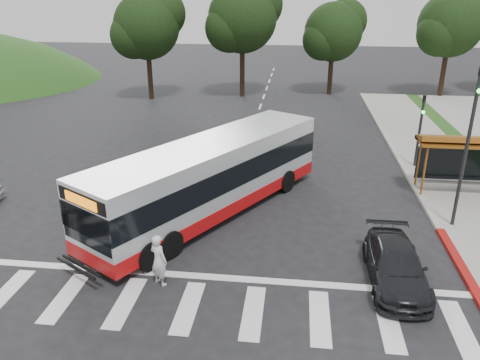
# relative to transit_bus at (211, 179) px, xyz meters

# --- Properties ---
(ground) EXTENTS (140.00, 140.00, 0.00)m
(ground) POSITION_rel_transit_bus_xyz_m (0.45, -1.61, -1.60)
(ground) COLOR black
(ground) RESTS_ON ground
(sidewalk_east) EXTENTS (4.00, 40.00, 0.12)m
(sidewalk_east) POSITION_rel_transit_bus_xyz_m (11.45, 6.39, -1.54)
(sidewalk_east) COLOR gray
(sidewalk_east) RESTS_ON ground
(curb_east) EXTENTS (0.30, 40.00, 0.15)m
(curb_east) POSITION_rel_transit_bus_xyz_m (9.45, 6.39, -1.53)
(curb_east) COLOR #9E9991
(curb_east) RESTS_ON ground
(curb_east_red) EXTENTS (0.32, 6.00, 0.15)m
(curb_east_red) POSITION_rel_transit_bus_xyz_m (9.45, -3.61, -1.53)
(curb_east_red) COLOR maroon
(curb_east_red) RESTS_ON ground
(crosswalk_ladder) EXTENTS (18.00, 2.60, 0.01)m
(crosswalk_ladder) POSITION_rel_transit_bus_xyz_m (0.45, -6.61, -1.60)
(crosswalk_ladder) COLOR silver
(crosswalk_ladder) RESTS_ON ground
(bus_shelter) EXTENTS (4.20, 1.60, 2.86)m
(bus_shelter) POSITION_rel_transit_bus_xyz_m (11.25, 3.49, 0.75)
(bus_shelter) COLOR #935218
(bus_shelter) RESTS_ON sidewalk_east
(traffic_signal_ne_tall) EXTENTS (0.18, 0.37, 6.50)m
(traffic_signal_ne_tall) POSITION_rel_transit_bus_xyz_m (10.05, -0.12, 2.27)
(traffic_signal_ne_tall) COLOR black
(traffic_signal_ne_tall) RESTS_ON ground
(traffic_signal_ne_short) EXTENTS (0.18, 0.37, 4.00)m
(traffic_signal_ne_short) POSITION_rel_transit_bus_xyz_m (10.05, 6.88, 0.87)
(traffic_signal_ne_short) COLOR black
(traffic_signal_ne_short) RESTS_ON ground
(tree_ne_a) EXTENTS (6.16, 5.74, 9.30)m
(tree_ne_a) POSITION_rel_transit_bus_xyz_m (16.52, 26.45, 4.79)
(tree_ne_a) COLOR black
(tree_ne_a) RESTS_ON parking_lot
(tree_north_a) EXTENTS (6.60, 6.15, 10.17)m
(tree_north_a) POSITION_rel_transit_bus_xyz_m (-1.47, 24.46, 5.32)
(tree_north_a) COLOR black
(tree_north_a) RESTS_ON ground
(tree_north_b) EXTENTS (5.72, 5.33, 8.43)m
(tree_north_b) POSITION_rel_transit_bus_xyz_m (6.52, 26.45, 4.06)
(tree_north_b) COLOR black
(tree_north_b) RESTS_ON ground
(tree_north_c) EXTENTS (6.16, 5.74, 9.30)m
(tree_north_c) POSITION_rel_transit_bus_xyz_m (-9.48, 22.45, 4.69)
(tree_north_c) COLOR black
(tree_north_c) RESTS_ON ground
(transit_bus) EXTENTS (8.72, 12.02, 3.21)m
(transit_bus) POSITION_rel_transit_bus_xyz_m (0.00, 0.00, 0.00)
(transit_bus) COLOR silver
(transit_bus) RESTS_ON ground
(pedestrian) EXTENTS (0.79, 0.71, 1.82)m
(pedestrian) POSITION_rel_transit_bus_xyz_m (-0.76, -5.49, -0.70)
(pedestrian) COLOR silver
(pedestrian) RESTS_ON ground
(dark_sedan) EXTENTS (1.78, 4.36, 1.26)m
(dark_sedan) POSITION_rel_transit_bus_xyz_m (6.96, -4.44, -0.97)
(dark_sedan) COLOR black
(dark_sedan) RESTS_ON ground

